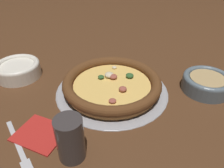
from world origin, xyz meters
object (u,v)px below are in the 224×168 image
Objects in this scene: napkin at (40,133)px; fork at (19,148)px; pizza at (112,84)px; bowl_near at (207,82)px; pizza_tray at (112,90)px; drinking_cup at (70,139)px; bowl_far at (18,69)px.

fork is (0.00, -0.06, -0.00)m from napkin.
bowl_near reaches higher than pizza.
pizza_tray is 1.15× the size of pizza.
drinking_cup is 0.12m from napkin.
pizza is 2.05× the size of bowl_far.
bowl_near reaches higher than fork.
pizza is 0.26m from napkin.
pizza_tray is 0.31m from bowl_near.
pizza is 0.27m from drinking_cup.
napkin is (-0.25, -0.47, -0.02)m from bowl_near.
pizza_tray is 1.89× the size of fork.
pizza is at bearing -138.63° from bowl_near.
bowl_near is (0.23, 0.20, 0.03)m from pizza_tray.
fork is at bearing -30.53° from bowl_far.
bowl_far reaches higher than bowl_near.
bowl_far is 0.32m from napkin.
drinking_cup reaches higher than napkin.
bowl_near is 1.00× the size of bowl_far.
napkin is 0.76× the size of fork.
pizza_tray is at bearing 110.61° from drinking_cup.
pizza reaches higher than napkin.
pizza is at bearing 95.29° from pizza_tray.
fork is at bearing -88.22° from napkin.
pizza is at bearing 110.60° from drinking_cup.
bowl_near is 1.39× the size of drinking_cup.
pizza_tray is 2.49× the size of napkin.
fork is at bearing -115.00° from bowl_near.
bowl_far reaches higher than pizza_tray.
drinking_cup reaches higher than pizza_tray.
pizza_tray is 0.02m from pizza.
bowl_far is at bearing 165.46° from drinking_cup.
bowl_far is at bearing 164.88° from fork.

